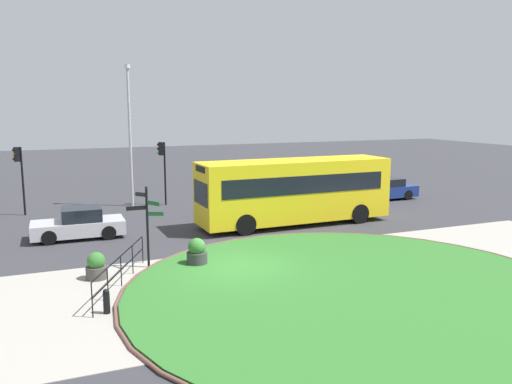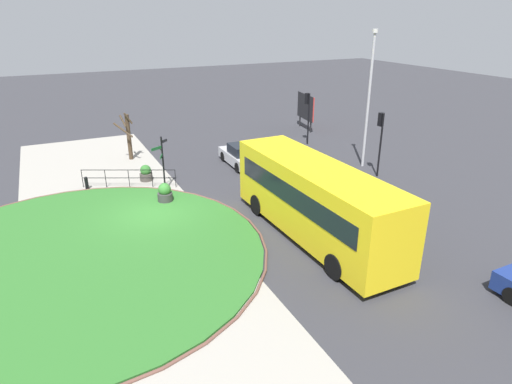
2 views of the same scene
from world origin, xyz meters
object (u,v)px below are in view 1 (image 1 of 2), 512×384
(car_near_lane, at_px, (79,224))
(planter_near_signpost, at_px, (197,253))
(traffic_light_near, at_px, (162,159))
(lamppost_tall, at_px, (130,132))
(planter_kerbside, at_px, (96,267))
(traffic_light_far, at_px, (19,166))
(car_far_lane, at_px, (383,190))
(bollard_foreground, at_px, (106,301))
(bus_yellow, at_px, (295,190))
(signpost_directional, at_px, (147,220))

(car_near_lane, xyz_separation_m, planter_near_signpost, (3.79, -6.08, -0.15))
(traffic_light_near, height_order, lamppost_tall, lamppost_tall)
(planter_kerbside, bearing_deg, traffic_light_far, 102.07)
(car_far_lane, bearing_deg, lamppost_tall, -15.47)
(bollard_foreground, xyz_separation_m, planter_near_signpost, (3.68, 3.46, 0.10))
(lamppost_tall, relative_size, planter_near_signpost, 7.80)
(bollard_foreground, bearing_deg, car_near_lane, 90.64)
(bus_yellow, bearing_deg, bollard_foreground, 38.21)
(planter_near_signpost, bearing_deg, car_near_lane, 121.92)
(car_near_lane, xyz_separation_m, traffic_light_near, (5.28, 6.49, 2.16))
(traffic_light_near, xyz_separation_m, planter_near_signpost, (-1.49, -12.57, -2.30))
(signpost_directional, xyz_separation_m, bollard_foreground, (-1.95, -3.87, -1.44))
(bollard_foreground, xyz_separation_m, car_near_lane, (-0.11, 9.54, 0.24))
(bus_yellow, relative_size, lamppost_tall, 1.19)
(lamppost_tall, bearing_deg, car_near_lane, -116.91)
(traffic_light_far, xyz_separation_m, planter_near_signpost, (6.34, -12.47, -2.27))
(bollard_foreground, bearing_deg, planter_kerbside, 89.31)
(planter_kerbside, bearing_deg, signpost_directional, 16.99)
(bus_yellow, xyz_separation_m, traffic_light_far, (-12.84, 7.59, 1.00))
(signpost_directional, height_order, traffic_light_far, traffic_light_far)
(lamppost_tall, bearing_deg, planter_kerbside, -104.30)
(traffic_light_far, distance_m, lamppost_tall, 6.30)
(bus_yellow, height_order, car_near_lane, bus_yellow)
(car_far_lane, distance_m, planter_near_signpost, 17.52)
(bus_yellow, relative_size, traffic_light_near, 2.60)
(traffic_light_near, xyz_separation_m, traffic_light_far, (-7.84, -0.10, -0.04))
(car_far_lane, height_order, planter_near_signpost, car_far_lane)
(bollard_foreground, distance_m, car_near_lane, 9.54)
(planter_near_signpost, distance_m, planter_kerbside, 3.65)
(car_near_lane, height_order, planter_kerbside, car_near_lane)
(planter_near_signpost, xyz_separation_m, planter_kerbside, (-3.64, -0.17, -0.05))
(traffic_light_far, distance_m, planter_near_signpost, 14.17)
(car_far_lane, height_order, lamppost_tall, lamppost_tall)
(car_near_lane, xyz_separation_m, lamppost_tall, (3.50, 6.89, 3.81))
(traffic_light_near, height_order, planter_near_signpost, traffic_light_near)
(bus_yellow, bearing_deg, signpost_directional, 27.35)
(bollard_foreground, bearing_deg, traffic_light_far, 99.49)
(car_near_lane, distance_m, traffic_light_far, 7.20)
(bollard_foreground, height_order, car_near_lane, car_near_lane)
(bollard_foreground, bearing_deg, planter_near_signpost, 43.19)
(bus_yellow, height_order, lamppost_tall, lamppost_tall)
(car_near_lane, bearing_deg, lamppost_tall, -115.93)
(car_far_lane, xyz_separation_m, lamppost_tall, (-15.26, 3.86, 3.80))
(bollard_foreground, height_order, lamppost_tall, lamppost_tall)
(bus_yellow, bearing_deg, car_near_lane, -7.77)
(car_near_lane, bearing_deg, traffic_light_near, -128.18)
(bollard_foreground, distance_m, bus_yellow, 13.23)
(bus_yellow, distance_m, planter_kerbside, 11.40)
(planter_near_signpost, relative_size, planter_kerbside, 1.11)
(planter_kerbside, bearing_deg, bus_yellow, 26.45)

